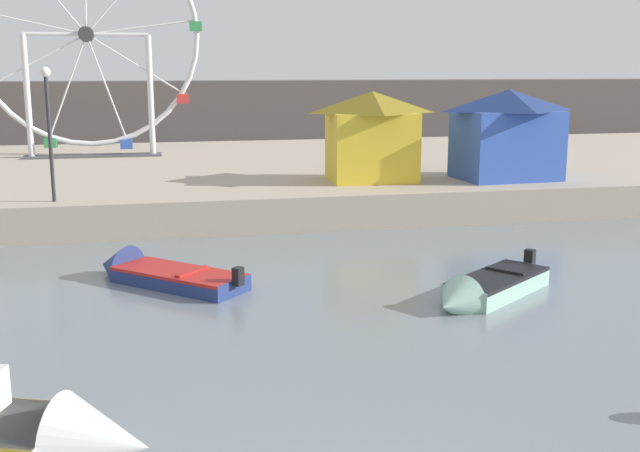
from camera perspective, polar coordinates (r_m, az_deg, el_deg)
name	(u,v)px	position (r m, az deg, el deg)	size (l,w,h in m)	color
quay_promenade	(200,176)	(34.71, -8.85, 3.64)	(110.00, 19.87, 1.18)	tan
distant_town_skyline	(182,114)	(53.75, -10.14, 8.16)	(140.00, 3.00, 4.40)	#564C47
motorboat_navy_blue	(153,273)	(20.22, -12.19, -3.39)	(4.11, 3.98, 1.25)	navy
motorboat_seafoam	(483,290)	(18.57, 11.95, -4.62)	(3.90, 3.33, 1.14)	#93BCAD
ferris_wheel_white_frame	(87,39)	(38.03, -16.84, 13.06)	(10.45, 1.20, 10.77)	silver
carnival_booth_yellow_awning	(372,135)	(28.90, 3.84, 6.75)	(3.51, 2.85, 3.31)	yellow
carnival_booth_blue_tent	(507,133)	(30.11, 13.63, 6.70)	(4.12, 3.15, 3.36)	#3356B7
promenade_lamp_near	(48,115)	(25.62, -19.41, 7.71)	(0.32, 0.32, 4.19)	#2D2D33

